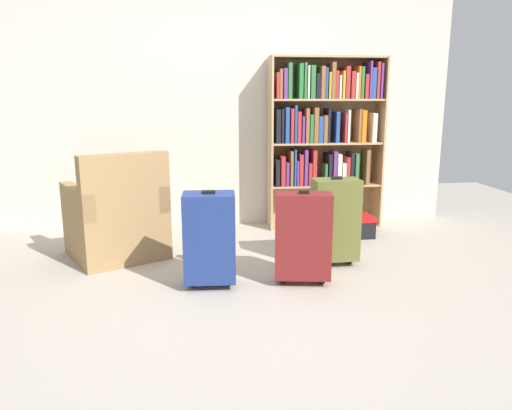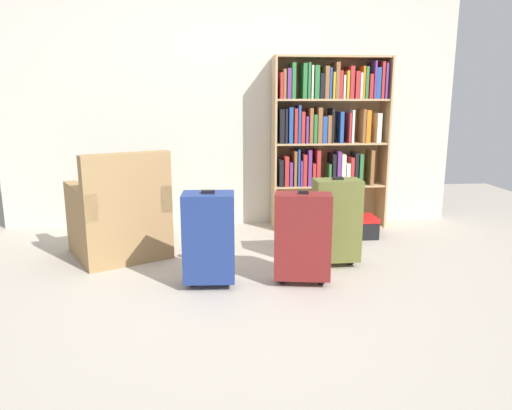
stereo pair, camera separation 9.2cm
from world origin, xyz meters
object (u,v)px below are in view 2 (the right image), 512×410
object	(u,v)px
armchair	(120,220)
storage_box	(352,226)
mug	(190,253)
suitcase_olive	(336,220)
bookshelf	(327,132)
suitcase_navy_blue	(209,237)
suitcase_dark_red	(303,236)

from	to	relation	value
armchair	storage_box	size ratio (longest dim) A/B	2.05
mug	suitcase_olive	world-z (taller)	suitcase_olive
bookshelf	storage_box	distance (m)	0.99
suitcase_navy_blue	suitcase_dark_red	distance (m)	0.66
mug	suitcase_navy_blue	distance (m)	0.71
armchair	suitcase_olive	xyz separation A→B (m)	(1.75, -0.40, 0.06)
suitcase_olive	storage_box	bearing A→B (deg)	64.82
storage_box	suitcase_olive	size ratio (longest dim) A/B	0.64
mug	suitcase_dark_red	size ratio (longest dim) A/B	0.18
mug	storage_box	distance (m)	1.61
suitcase_dark_red	storage_box	bearing A→B (deg)	58.48
suitcase_dark_red	suitcase_olive	bearing A→B (deg)	47.70
mug	suitcase_dark_red	distance (m)	1.09
bookshelf	suitcase_olive	distance (m)	1.37
mug	suitcase_navy_blue	xyz separation A→B (m)	(0.16, -0.61, 0.31)
armchair	mug	bearing A→B (deg)	-12.72
mug	suitcase_navy_blue	size ratio (longest dim) A/B	0.17
armchair	suitcase_olive	bearing A→B (deg)	-12.84
mug	suitcase_olive	bearing A→B (deg)	-12.90
armchair	suitcase_olive	world-z (taller)	armchair
storage_box	suitcase_olive	bearing A→B (deg)	-115.18
armchair	suitcase_navy_blue	bearing A→B (deg)	-44.92
storage_box	suitcase_navy_blue	xyz separation A→B (m)	(-1.37, -1.12, 0.26)
suitcase_navy_blue	suitcase_dark_red	bearing A→B (deg)	-2.42
armchair	suitcase_navy_blue	distance (m)	1.06
bookshelf	suitcase_dark_red	distance (m)	1.79
storage_box	suitcase_navy_blue	size ratio (longest dim) A/B	0.66
storage_box	suitcase_olive	distance (m)	0.90
bookshelf	suitcase_navy_blue	world-z (taller)	bookshelf
suitcase_olive	suitcase_dark_red	bearing A→B (deg)	-132.30
armchair	suitcase_dark_red	xyz separation A→B (m)	(1.41, -0.77, 0.04)
bookshelf	mug	bearing A→B (deg)	-145.28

